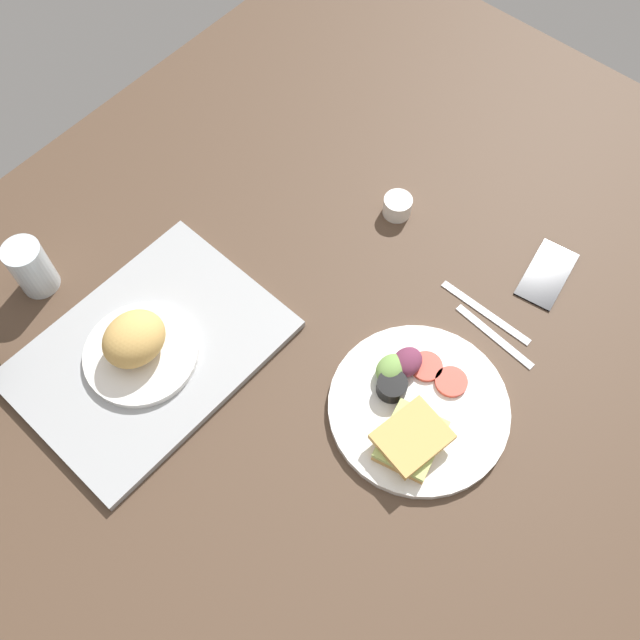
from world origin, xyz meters
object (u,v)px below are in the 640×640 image
(serving_tray, at_px, (150,351))
(plate_with_salad, at_px, (415,407))
(espresso_cup, at_px, (397,206))
(cell_phone, at_px, (547,274))
(drinking_glass, at_px, (31,267))
(knife, at_px, (485,312))
(fork, at_px, (494,336))
(bread_plate_near, at_px, (137,345))

(serving_tray, xyz_separation_m, plate_with_salad, (0.22, -0.42, 0.01))
(serving_tray, distance_m, plate_with_salad, 0.47)
(espresso_cup, bearing_deg, serving_tray, 165.15)
(cell_phone, bearing_deg, plate_with_salad, 167.31)
(plate_with_salad, bearing_deg, serving_tray, 117.59)
(drinking_glass, distance_m, knife, 0.83)
(plate_with_salad, height_order, knife, plate_with_salad)
(drinking_glass, height_order, fork, drinking_glass)
(serving_tray, bearing_deg, drinking_glass, 97.39)
(fork, bearing_deg, knife, -31.80)
(drinking_glass, xyz_separation_m, cell_phone, (0.63, -0.70, -0.05))
(fork, bearing_deg, cell_phone, -85.30)
(drinking_glass, bearing_deg, knife, -53.60)
(knife, relative_size, cell_phone, 1.32)
(serving_tray, bearing_deg, bread_plate_near, 165.25)
(cell_phone, bearing_deg, knife, 155.09)
(espresso_cup, distance_m, fork, 0.32)
(serving_tray, distance_m, espresso_cup, 0.55)
(drinking_glass, xyz_separation_m, espresso_cup, (0.56, -0.40, -0.04))
(bread_plate_near, relative_size, drinking_glass, 1.78)
(drinking_glass, xyz_separation_m, knife, (0.49, -0.66, -0.05))
(fork, bearing_deg, bread_plate_near, 49.60)
(plate_with_salad, distance_m, cell_phone, 0.38)
(fork, bearing_deg, serving_tray, 48.92)
(espresso_cup, bearing_deg, knife, -105.70)
(cell_phone, bearing_deg, espresso_cup, 94.01)
(espresso_cup, relative_size, knife, 0.29)
(bread_plate_near, height_order, plate_with_salad, bread_plate_near)
(fork, bearing_deg, plate_with_salad, 88.43)
(plate_with_salad, bearing_deg, drinking_glass, 110.39)
(bread_plate_near, relative_size, fork, 1.17)
(knife, bearing_deg, fork, 143.50)
(drinking_glass, bearing_deg, fork, -56.87)
(espresso_cup, relative_size, fork, 0.33)
(fork, bearing_deg, espresso_cup, -13.87)
(fork, xyz_separation_m, knife, (0.03, 0.04, 0.00))
(serving_tray, height_order, drinking_glass, drinking_glass)
(drinking_glass, relative_size, cell_phone, 0.77)
(plate_with_salad, xyz_separation_m, espresso_cup, (0.31, 0.28, 0.00))
(drinking_glass, distance_m, cell_phone, 0.95)
(drinking_glass, height_order, cell_phone, drinking_glass)
(cell_phone, bearing_deg, serving_tray, 134.55)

